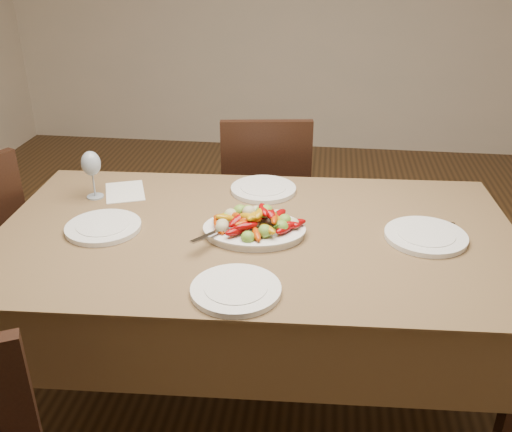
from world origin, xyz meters
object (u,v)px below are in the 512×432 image
object	(u,v)px
serving_platter	(254,232)
plate_near	(236,290)
wine_glass	(92,173)
plate_left	(103,227)
dining_table	(256,319)
plate_right	(426,236)
plate_far	(263,189)
chair_far	(265,199)

from	to	relation	value
serving_platter	plate_near	distance (m)	0.36
plate_near	wine_glass	distance (m)	0.90
serving_platter	plate_left	bearing A→B (deg)	-176.76
dining_table	wine_glass	size ratio (longest dim) A/B	8.98
plate_right	plate_far	world-z (taller)	same
dining_table	plate_right	size ratio (longest dim) A/B	6.55
dining_table	serving_platter	size ratio (longest dim) A/B	5.34
serving_platter	plate_far	distance (m)	0.38
wine_glass	chair_far	bearing A→B (deg)	48.31
chair_far	plate_near	size ratio (longest dim) A/B	3.56
plate_right	plate_far	size ratio (longest dim) A/B	1.06
plate_right	plate_far	xyz separation A→B (m)	(-0.60, 0.33, 0.00)
serving_platter	plate_far	xyz separation A→B (m)	(-0.01, 0.37, -0.00)
plate_left	plate_far	bearing A→B (deg)	37.64
dining_table	plate_far	xyz separation A→B (m)	(-0.01, 0.35, 0.39)
dining_table	serving_platter	distance (m)	0.39
plate_left	plate_near	xyz separation A→B (m)	(0.53, -0.33, 0.00)
plate_right	plate_near	distance (m)	0.72
chair_far	plate_far	world-z (taller)	chair_far
plate_left	plate_right	size ratio (longest dim) A/B	0.95
plate_far	plate_right	bearing A→B (deg)	-28.77
serving_platter	plate_right	world-z (taller)	serving_platter
dining_table	plate_left	world-z (taller)	plate_left
dining_table	wine_glass	distance (m)	0.85
serving_platter	plate_far	bearing A→B (deg)	91.69
plate_left	plate_far	world-z (taller)	same
wine_glass	plate_far	bearing A→B (deg)	12.07
plate_far	dining_table	bearing A→B (deg)	-87.66
chair_far	wine_glass	bearing A→B (deg)	39.97
chair_far	plate_left	world-z (taller)	chair_far
chair_far	dining_table	bearing A→B (deg)	86.07
dining_table	plate_left	xyz separation A→B (m)	(-0.54, -0.05, 0.39)
plate_right	wine_glass	distance (m)	1.28
plate_left	plate_far	xyz separation A→B (m)	(0.53, 0.41, 0.00)
plate_near	plate_right	bearing A→B (deg)	34.33
dining_table	plate_right	world-z (taller)	plate_right
chair_far	plate_right	world-z (taller)	chair_far
dining_table	wine_glass	world-z (taller)	wine_glass
serving_platter	plate_near	size ratio (longest dim) A/B	1.29
chair_far	plate_far	size ratio (longest dim) A/B	3.58
dining_table	plate_near	size ratio (longest dim) A/B	6.89
chair_far	plate_right	bearing A→B (deg)	118.70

